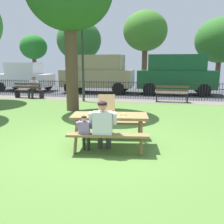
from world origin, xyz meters
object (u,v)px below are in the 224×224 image
object	(u,v)px
picnic_table_foreground	(110,122)
person_on_park_bench	(33,86)
adult_at_table	(103,124)
park_bench_left	(29,91)
lamp_post_walkway	(83,50)
far_tree_center	(145,31)
child_at_table	(85,130)
parked_car_far_left	(25,76)
pizza_box_open	(107,110)
far_tree_midright	(220,40)
parked_car_center	(176,74)
park_bench_center	(172,94)
far_tree_left	(34,48)
far_tree_midleft	(79,41)
parked_car_left	(97,73)
pizza_slice_on_table	(123,114)

from	to	relation	value
picnic_table_foreground	person_on_park_bench	bearing A→B (deg)	129.12
adult_at_table	park_bench_left	distance (m)	9.93
lamp_post_walkway	far_tree_center	bearing A→B (deg)	75.34
park_bench_left	far_tree_center	size ratio (longest dim) A/B	0.26
child_at_table	parked_car_far_left	xyz separation A→B (m)	(-7.90, 11.16, 0.49)
pizza_box_open	child_at_table	xyz separation A→B (m)	(-0.34, -0.70, -0.33)
person_on_park_bench	far_tree_midright	size ratio (longest dim) A/B	0.22
picnic_table_foreground	lamp_post_walkway	size ratio (longest dim) A/B	0.46
parked_car_far_left	parked_car_center	distance (m)	10.38
park_bench_center	person_on_park_bench	size ratio (longest dim) A/B	1.35
picnic_table_foreground	park_bench_center	world-z (taller)	park_bench_center
child_at_table	far_tree_midright	bearing A→B (deg)	70.15
picnic_table_foreground	parked_car_center	size ratio (longest dim) A/B	0.42
person_on_park_bench	far_tree_left	bearing A→B (deg)	117.30
park_bench_center	person_on_park_bench	xyz separation A→B (m)	(-7.64, 0.02, 0.24)
pizza_box_open	far_tree_midleft	distance (m)	17.27
lamp_post_walkway	far_tree_midright	world-z (taller)	far_tree_midright
adult_at_table	child_at_table	world-z (taller)	adult_at_table
person_on_park_bench	child_at_table	bearing A→B (deg)	-55.14
adult_at_table	park_bench_center	world-z (taller)	adult_at_table
far_tree_left	far_tree_midright	xyz separation A→B (m)	(16.00, 0.00, 0.38)
far_tree_center	parked_car_center	bearing A→B (deg)	-66.55
adult_at_table	pizza_box_open	bearing A→B (deg)	94.76
park_bench_center	far_tree_center	bearing A→B (deg)	103.11
far_tree_left	parked_car_left	bearing A→B (deg)	-36.38
parked_car_left	far_tree_midright	world-z (taller)	far_tree_midright
child_at_table	person_on_park_bench	distance (m)	9.61
pizza_slice_on_table	far_tree_midleft	xyz separation A→B (m)	(-6.39, 15.91, 3.08)
far_tree_midleft	far_tree_center	distance (m)	5.78
far_tree_midleft	far_tree_midright	size ratio (longest dim) A/B	1.03
park_bench_center	parked_car_center	size ratio (longest dim) A/B	0.34
lamp_post_walkway	far_tree_center	distance (m)	9.85
pizza_slice_on_table	far_tree_midright	xyz separation A→B (m)	(5.25, 15.91, 2.91)
far_tree_midleft	far_tree_center	xyz separation A→B (m)	(5.74, -0.00, 0.63)
parked_car_left	far_tree_midleft	xyz separation A→B (m)	(-3.05, 5.46, 2.55)
person_on_park_bench	far_tree_center	distance (m)	11.06
park_bench_center	far_tree_midright	bearing A→B (deg)	66.23
lamp_post_walkway	far_tree_midright	distance (m)	12.58
far_tree_center	person_on_park_bench	bearing A→B (deg)	-122.65
parked_car_left	far_tree_midleft	bearing A→B (deg)	119.16
child_at_table	far_tree_midleft	distance (m)	17.87
pizza_box_open	parked_car_left	world-z (taller)	parked_car_left
person_on_park_bench	parked_car_left	distance (m)	4.42
lamp_post_walkway	person_on_park_bench	bearing A→B (deg)	168.95
person_on_park_bench	far_tree_midleft	xyz separation A→B (m)	(-0.14, 8.74, 3.20)
adult_at_table	far_tree_midleft	bearing A→B (deg)	110.03
parked_car_far_left	far_tree_midright	xyz separation A→B (m)	(13.90, 5.46, 2.67)
picnic_table_foreground	far_tree_left	bearing A→B (deg)	123.08
far_tree_left	far_tree_center	bearing A→B (deg)	0.00
adult_at_table	person_on_park_bench	distance (m)	9.78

